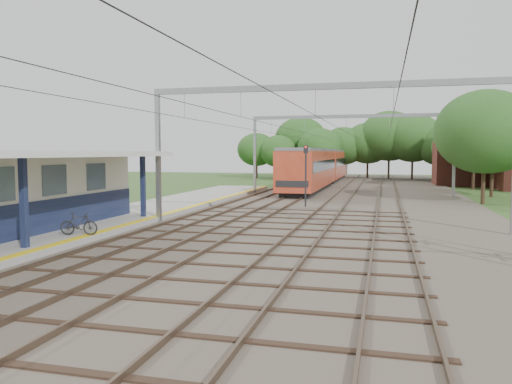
# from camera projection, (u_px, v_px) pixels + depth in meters

# --- Properties ---
(ground) EXTENTS (160.00, 160.00, 0.00)m
(ground) POSITION_uv_depth(u_px,v_px,m) (66.00, 329.00, 10.54)
(ground) COLOR #2D4C1E
(ground) RESTS_ON ground
(ballast_bed) EXTENTS (18.00, 90.00, 0.10)m
(ballast_bed) POSITION_uv_depth(u_px,v_px,m) (351.00, 200.00, 38.49)
(ballast_bed) COLOR #473D33
(ballast_bed) RESTS_ON ground
(platform) EXTENTS (5.00, 52.00, 0.35)m
(platform) POSITION_uv_depth(u_px,v_px,m) (107.00, 221.00, 25.91)
(platform) COLOR gray
(platform) RESTS_ON ground
(yellow_stripe) EXTENTS (0.45, 52.00, 0.01)m
(yellow_stripe) POSITION_uv_depth(u_px,v_px,m) (146.00, 219.00, 25.33)
(yellow_stripe) COLOR yellow
(yellow_stripe) RESTS_ON platform
(rail_tracks) EXTENTS (11.80, 88.00, 0.15)m
(rail_tracks) POSITION_uv_depth(u_px,v_px,m) (319.00, 198.00, 39.10)
(rail_tracks) COLOR brown
(rail_tracks) RESTS_ON ballast_bed
(catenary_system) EXTENTS (17.22, 88.00, 7.00)m
(catenary_system) POSITION_uv_depth(u_px,v_px,m) (339.00, 126.00, 33.66)
(catenary_system) COLOR gray
(catenary_system) RESTS_ON ground
(tree_band) EXTENTS (31.72, 30.88, 8.82)m
(tree_band) POSITION_uv_depth(u_px,v_px,m) (364.00, 143.00, 64.33)
(tree_band) COLOR #382619
(tree_band) RESTS_ON ground
(house_far) EXTENTS (8.00, 6.12, 8.66)m
(house_far) POSITION_uv_depth(u_px,v_px,m) (472.00, 157.00, 56.48)
(house_far) COLOR brown
(house_far) RESTS_ON ground
(bicycle) EXTENTS (1.62, 0.74, 0.94)m
(bicycle) POSITION_uv_depth(u_px,v_px,m) (79.00, 224.00, 20.35)
(bicycle) COLOR black
(bicycle) RESTS_ON platform
(train) EXTENTS (3.07, 38.25, 4.02)m
(train) POSITION_uv_depth(u_px,v_px,m) (322.00, 166.00, 57.14)
(train) COLOR black
(train) RESTS_ON ballast_bed
(signal_post) EXTENTS (0.29, 0.26, 4.21)m
(signal_post) POSITION_uv_depth(u_px,v_px,m) (306.00, 169.00, 33.31)
(signal_post) COLOR black
(signal_post) RESTS_ON ground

